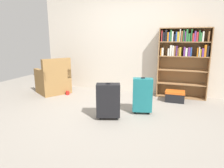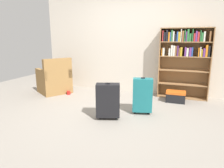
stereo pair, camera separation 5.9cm
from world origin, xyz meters
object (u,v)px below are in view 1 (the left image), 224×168
bookshelf (183,56)px  armchair (54,81)px  mug (68,93)px  suitcase_teal (142,95)px  storage_box (175,96)px  suitcase_black (108,100)px

bookshelf → armchair: 3.21m
mug → suitcase_teal: 2.10m
bookshelf → armchair: bookshelf is taller
mug → storage_box: size_ratio=0.29×
suitcase_black → suitcase_teal: size_ratio=0.93×
bookshelf → storage_box: (-0.12, -0.40, -0.86)m
mug → suitcase_teal: size_ratio=0.17×
armchair → mug: 0.50m
bookshelf → storage_box: bearing=-106.3°
armchair → storage_box: (2.96, 0.23, -0.19)m
armchair → suitcase_teal: 2.50m
suitcase_teal → storage_box: bearing=59.4°
armchair → storage_box: bearing=4.5°
suitcase_black → armchair: bearing=148.6°
bookshelf → suitcase_black: 2.24m
bookshelf → suitcase_black: bookshelf is taller
mug → suitcase_black: size_ratio=0.19×
bookshelf → mug: size_ratio=13.35×
mug → suitcase_teal: suitcase_teal is taller
storage_box → armchair: bearing=-175.5°
armchair → storage_box: 2.97m
storage_box → suitcase_teal: 1.13m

